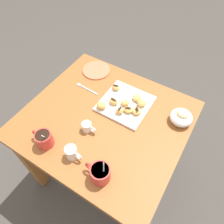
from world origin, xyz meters
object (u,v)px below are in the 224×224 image
object	(u,v)px
pastry_plate_square	(125,104)
beignet_8	(137,111)
chocolate_sauce_pitcher	(87,126)
beignet_7	(128,110)
beignet_3	(114,102)
dining_table	(106,131)
beignet_1	(137,98)
beignet_6	(125,103)
coffee_mug_red_left	(100,173)
beignet_2	(101,106)
saucer_coral_left	(96,70)
beignet_5	(120,111)
ice_cream_bowl	(181,117)
coffee_mug_red_right	(44,139)
beignet_0	(116,87)
beignet_4	(142,103)
cream_pitcher_white	(72,152)

from	to	relation	value
pastry_plate_square	beignet_8	size ratio (longest dim) A/B	5.38
chocolate_sauce_pitcher	beignet_7	bearing A→B (deg)	-121.70
chocolate_sauce_pitcher	beignet_3	xyz separation A→B (m)	(-0.03, -0.22, 0.00)
dining_table	beignet_1	xyz separation A→B (m)	(-0.09, -0.20, 0.17)
beignet_3	beignet_6	distance (m)	0.07
coffee_mug_red_left	beignet_2	size ratio (longest dim) A/B	2.43
saucer_coral_left	beignet_5	xyz separation A→B (m)	(-0.33, 0.24, 0.03)
ice_cream_bowl	coffee_mug_red_right	bearing A→B (deg)	42.79
beignet_3	beignet_6	xyz separation A→B (m)	(-0.06, -0.03, -0.00)
coffee_mug_red_right	beignet_2	xyz separation A→B (m)	(-0.12, -0.34, -0.01)
coffee_mug_red_left	coffee_mug_red_right	world-z (taller)	coffee_mug_red_left
beignet_1	beignet_8	size ratio (longest dim) A/B	1.04
beignet_0	beignet_2	size ratio (longest dim) A/B	0.91
dining_table	saucer_coral_left	distance (m)	0.43
beignet_1	saucer_coral_left	bearing A→B (deg)	-15.63
beignet_1	beignet_8	bearing A→B (deg)	116.97
beignet_1	beignet_5	world-z (taller)	beignet_5
coffee_mug_red_right	beignet_0	xyz separation A→B (m)	(-0.12, -0.51, -0.01)
ice_cream_bowl	chocolate_sauce_pitcher	world-z (taller)	ice_cream_bowl
beignet_4	coffee_mug_red_left	bearing A→B (deg)	93.69
dining_table	beignet_0	xyz separation A→B (m)	(0.06, -0.21, 0.17)
chocolate_sauce_pitcher	beignet_5	world-z (taller)	chocolate_sauce_pitcher
coffee_mug_red_right	beignet_3	bearing A→B (deg)	-112.11
coffee_mug_red_left	beignet_3	size ratio (longest dim) A/B	2.40
beignet_7	beignet_6	bearing A→B (deg)	-40.40
beignet_2	beignet_4	world-z (taller)	beignet_2
beignet_7	coffee_mug_red_left	bearing A→B (deg)	100.49
chocolate_sauce_pitcher	beignet_0	distance (m)	0.33
beignet_5	beignet_6	world-z (taller)	beignet_5
chocolate_sauce_pitcher	beignet_3	bearing A→B (deg)	-97.69
dining_table	beignet_2	distance (m)	0.19
beignet_3	beignet_5	world-z (taller)	beignet_5
ice_cream_bowl	beignet_4	xyz separation A→B (m)	(0.23, 0.02, -0.01)
dining_table	beignet_6	xyz separation A→B (m)	(-0.05, -0.13, 0.18)
beignet_0	beignet_7	size ratio (longest dim) A/B	0.97
cream_pitcher_white	beignet_8	bearing A→B (deg)	-110.62
saucer_coral_left	beignet_8	world-z (taller)	beignet_8
saucer_coral_left	beignet_7	size ratio (longest dim) A/B	3.64
coffee_mug_red_right	beignet_0	bearing A→B (deg)	-102.83
ice_cream_bowl	beignet_1	distance (m)	0.27
coffee_mug_red_right	beignet_3	distance (m)	0.44
beignet_0	beignet_7	xyz separation A→B (m)	(-0.15, 0.11, -0.00)
beignet_4	beignet_8	bearing A→B (deg)	92.86
beignet_2	beignet_0	bearing A→B (deg)	-88.06
chocolate_sauce_pitcher	beignet_6	world-z (taller)	chocolate_sauce_pitcher
beignet_4	beignet_0	bearing A→B (deg)	-8.86
coffee_mug_red_left	beignet_1	distance (m)	0.51
beignet_2	beignet_6	xyz separation A→B (m)	(-0.10, -0.09, -0.00)
beignet_5	beignet_6	xyz separation A→B (m)	(0.00, -0.07, -0.00)
beignet_2	chocolate_sauce_pitcher	bearing A→B (deg)	94.54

